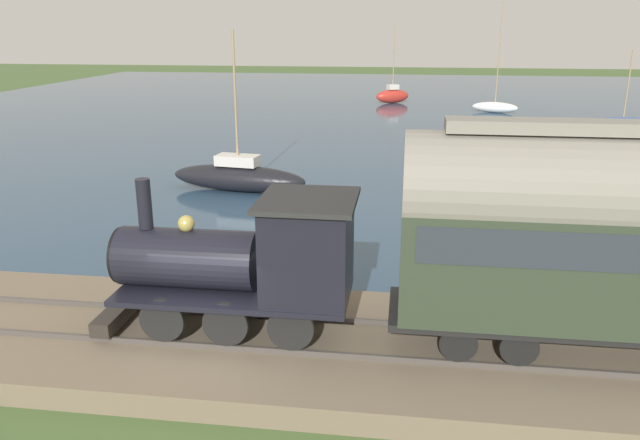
# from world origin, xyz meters

# --- Properties ---
(ground_plane) EXTENTS (200.00, 200.00, 0.00)m
(ground_plane) POSITION_xyz_m (0.00, 0.00, 0.00)
(ground_plane) COLOR #476033
(harbor_water) EXTENTS (80.00, 80.00, 0.01)m
(harbor_water) POSITION_xyz_m (43.44, 0.00, 0.00)
(harbor_water) COLOR #2D4760
(harbor_water) RESTS_ON ground
(rail_embankment) EXTENTS (5.26, 56.00, 0.63)m
(rail_embankment) POSITION_xyz_m (0.51, 0.00, 0.26)
(rail_embankment) COLOR #756651
(rail_embankment) RESTS_ON ground
(steam_locomotive) EXTENTS (2.20, 5.58, 3.32)m
(steam_locomotive) POSITION_xyz_m (0.51, -0.81, 2.30)
(steam_locomotive) COLOR black
(steam_locomotive) RESTS_ON rail_embankment
(passenger_coach) EXTENTS (2.24, 9.32, 4.71)m
(passenger_coach) POSITION_xyz_m (0.51, -8.43, 3.24)
(passenger_coach) COLOR black
(passenger_coach) RESTS_ON rail_embankment
(sailboat_blue) EXTENTS (1.96, 4.56, 5.43)m
(sailboat_blue) POSITION_xyz_m (33.85, -18.81, 0.50)
(sailboat_blue) COLOR #335199
(sailboat_blue) RESTS_ON harbor_water
(sailboat_red) EXTENTS (2.73, 3.49, 6.90)m
(sailboat_red) POSITION_xyz_m (47.84, -2.66, 0.72)
(sailboat_red) COLOR #B72D23
(sailboat_red) RESTS_ON harbor_water
(sailboat_black) EXTENTS (2.40, 6.34, 6.83)m
(sailboat_black) POSITION_xyz_m (14.41, 3.24, 0.65)
(sailboat_black) COLOR black
(sailboat_black) RESTS_ON harbor_water
(sailboat_white) EXTENTS (2.13, 3.91, 8.91)m
(sailboat_white) POSITION_xyz_m (42.32, -11.30, 0.54)
(sailboat_white) COLOR white
(sailboat_white) RESTS_ON harbor_water
(rowboat_near_shore) EXTENTS (0.90, 2.56, 0.30)m
(rowboat_near_shore) POSITION_xyz_m (9.26, -6.47, 0.16)
(rowboat_near_shore) COLOR #B7B2A3
(rowboat_near_shore) RESTS_ON harbor_water
(rowboat_far_out) EXTENTS (2.43, 2.37, 0.54)m
(rowboat_far_out) POSITION_xyz_m (4.71, 1.03, 0.28)
(rowboat_far_out) COLOR beige
(rowboat_far_out) RESTS_ON harbor_water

